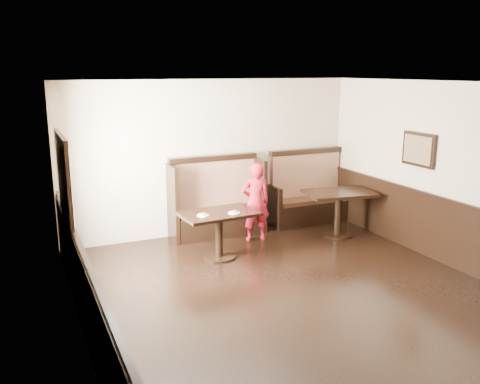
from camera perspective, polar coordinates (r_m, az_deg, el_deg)
ground at (r=6.71m, az=8.03°, el=-12.75°), size 7.00×7.00×0.00m
room_shell at (r=6.52m, az=4.66°, el=-7.03°), size 7.00×7.00×7.00m
booth_main at (r=9.29m, az=-2.67°, el=-1.62°), size 1.75×0.72×1.45m
booth_neighbor at (r=10.15m, az=7.63°, el=-0.68°), size 1.65×0.72×1.45m
table_main at (r=8.09m, az=-2.37°, el=-3.49°), size 1.25×0.84×0.76m
table_neighbor at (r=9.34m, az=11.02°, el=-1.20°), size 1.30×0.96×0.83m
child at (r=8.92m, az=1.74°, el=-1.14°), size 0.56×0.42×1.39m
pizza_plate_left at (r=7.86m, az=-4.17°, el=-2.57°), size 0.19×0.19×0.03m
pizza_plate_right at (r=7.98m, az=-0.67°, el=-2.29°), size 0.19×0.19×0.04m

